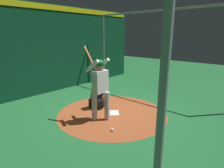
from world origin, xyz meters
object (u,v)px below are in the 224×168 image
(catcher, at_px, (98,97))
(batter, at_px, (100,84))
(home_plate, at_px, (112,113))
(baseball_0, at_px, (112,130))

(catcher, bearing_deg, batter, -39.79)
(home_plate, height_order, batter, batter)
(baseball_0, bearing_deg, batter, 158.24)
(batter, xyz_separation_m, baseball_0, (0.70, -0.28, -1.02))
(batter, relative_size, baseball_0, 28.34)
(catcher, xyz_separation_m, baseball_0, (1.43, -0.88, -0.34))
(home_plate, height_order, baseball_0, baseball_0)
(home_plate, relative_size, baseball_0, 5.68)
(home_plate, distance_m, batter, 1.20)
(batter, bearing_deg, catcher, 140.21)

